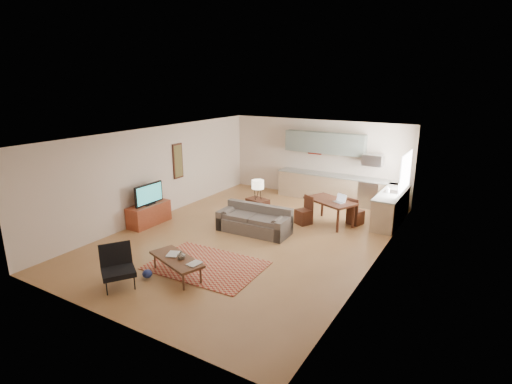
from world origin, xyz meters
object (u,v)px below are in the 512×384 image
Objects in this scene: console_table at (258,211)px; coffee_table at (177,267)px; dining_table at (330,212)px; tv_credenza at (149,214)px; sofa at (254,220)px; armchair at (118,267)px.

coffee_table is at bearing -72.40° from console_table.
console_table is at bearing -127.21° from dining_table.
tv_credenza is at bearing -124.31° from dining_table.
sofa is 4.01m from armchair.
dining_table is (4.43, 2.68, 0.06)m from tv_credenza.
armchair is at bearing -103.34° from sofa.
dining_table is (2.31, 5.61, -0.06)m from armchair.
armchair is at bearing -108.42° from coffee_table.
console_table reaches higher than sofa.
sofa is at bearing 106.88° from coffee_table.
dining_table is at bearing 31.16° from tv_credenza.
armchair is at bearing -81.69° from console_table.
sofa is 2.27m from dining_table.
console_table is at bearing 111.78° from coffee_table.
armchair is (-0.70, -0.93, 0.21)m from coffee_table.
dining_table is at bearing 42.64° from console_table.
console_table is 0.51× the size of dining_table.
armchair reaches higher than console_table.
armchair is 3.62m from tv_credenza.
tv_credenza is at bearing 69.86° from armchair.
tv_credenza reaches higher than coffee_table.
tv_credenza is (-2.12, 2.93, -0.11)m from armchair.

